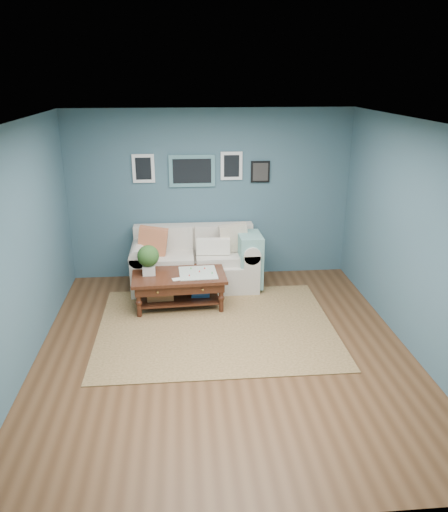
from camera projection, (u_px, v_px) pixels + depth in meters
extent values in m
plane|color=brown|center=(224.00, 350.00, 6.10)|extent=(5.00, 5.00, 0.00)
plane|color=white|center=(224.00, 123.00, 5.17)|extent=(5.00, 5.00, 0.00)
cube|color=#3E5E69|center=(210.00, 195.00, 7.97)|extent=(4.50, 0.02, 2.70)
cube|color=#3E5E69|center=(257.00, 367.00, 3.30)|extent=(4.50, 0.02, 2.70)
cube|color=#3E5E69|center=(19.00, 251.00, 5.45)|extent=(0.02, 5.00, 2.70)
cube|color=#3E5E69|center=(416.00, 240.00, 5.82)|extent=(0.02, 5.00, 2.70)
cube|color=slate|center=(192.00, 171.00, 7.79)|extent=(0.72, 0.03, 0.50)
cube|color=black|center=(192.00, 171.00, 7.77)|extent=(0.60, 0.01, 0.38)
cube|color=white|center=(143.00, 168.00, 7.71)|extent=(0.34, 0.03, 0.44)
cube|color=white|center=(231.00, 166.00, 7.82)|extent=(0.34, 0.03, 0.44)
cube|color=black|center=(260.00, 172.00, 7.89)|extent=(0.30, 0.03, 0.34)
cube|color=brown|center=(216.00, 326.00, 6.65)|extent=(3.10, 2.48, 0.01)
cube|color=beige|center=(195.00, 274.00, 7.86)|extent=(1.45, 0.90, 0.43)
cube|color=beige|center=(194.00, 239.00, 8.03)|extent=(1.90, 0.22, 0.49)
cube|color=beige|center=(140.00, 269.00, 7.76)|extent=(0.24, 0.90, 0.63)
cube|color=beige|center=(248.00, 266.00, 7.90)|extent=(0.24, 0.90, 0.63)
cylinder|color=beige|center=(139.00, 250.00, 7.65)|extent=(0.27, 0.90, 0.27)
cylinder|color=beige|center=(249.00, 247.00, 7.79)|extent=(0.27, 0.90, 0.27)
cube|color=beige|center=(170.00, 259.00, 7.68)|extent=(0.73, 0.57, 0.13)
cube|color=beige|center=(220.00, 257.00, 7.74)|extent=(0.73, 0.57, 0.13)
cube|color=beige|center=(169.00, 238.00, 7.86)|extent=(0.73, 0.12, 0.37)
cube|color=beige|center=(218.00, 237.00, 7.92)|extent=(0.73, 0.12, 0.37)
cube|color=#DB5840|center=(153.00, 241.00, 7.57)|extent=(0.49, 0.18, 0.48)
cube|color=beige|center=(234.00, 238.00, 7.74)|extent=(0.48, 0.18, 0.47)
cube|color=silver|center=(213.00, 246.00, 7.63)|extent=(0.51, 0.12, 0.24)
cube|color=#7BB3A8|center=(250.00, 259.00, 7.73)|extent=(0.35, 0.56, 0.82)
cube|color=black|center=(179.00, 275.00, 7.11)|extent=(1.35, 0.83, 0.04)
cube|color=black|center=(179.00, 281.00, 7.14)|extent=(1.26, 0.74, 0.13)
cube|color=black|center=(180.00, 298.00, 7.23)|extent=(1.15, 0.62, 0.03)
sphere|color=gold|center=(158.00, 292.00, 6.77)|extent=(0.03, 0.03, 0.03)
sphere|color=gold|center=(203.00, 290.00, 6.85)|extent=(0.03, 0.03, 0.03)
cylinder|color=black|center=(139.00, 302.00, 6.84)|extent=(0.07, 0.07, 0.45)
cylinder|color=black|center=(221.00, 298.00, 6.99)|extent=(0.07, 0.07, 0.45)
cylinder|color=black|center=(140.00, 285.00, 7.40)|extent=(0.07, 0.07, 0.45)
cylinder|color=black|center=(216.00, 281.00, 7.54)|extent=(0.07, 0.07, 0.45)
cube|color=silver|center=(149.00, 270.00, 7.08)|extent=(0.18, 0.18, 0.13)
sphere|color=#23481C|center=(148.00, 256.00, 7.00)|extent=(0.31, 0.31, 0.31)
cube|color=silver|center=(198.00, 273.00, 7.13)|extent=(0.55, 0.55, 0.01)
cube|color=#A3663E|center=(160.00, 291.00, 7.15)|extent=(0.39, 0.28, 0.22)
cube|color=#235089|center=(200.00, 291.00, 7.26)|extent=(0.27, 0.21, 0.12)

